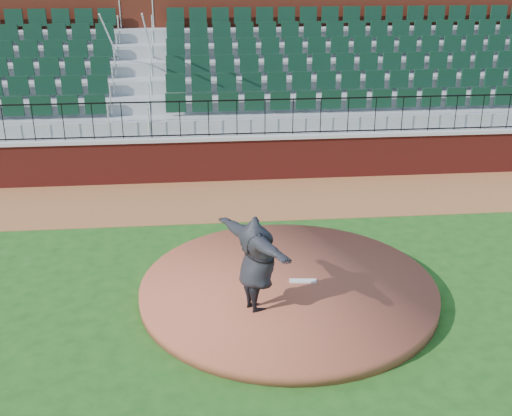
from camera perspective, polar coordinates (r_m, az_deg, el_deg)
The scene contains 10 objects.
ground at distance 12.09m, azimuth 0.70°, elevation -8.39°, with size 90.00×90.00×0.00m, color #1D4C15.
warning_track at distance 16.94m, azimuth -1.28°, elevation 0.85°, with size 34.00×3.20×0.01m, color brown.
field_wall at distance 18.25m, azimuth -1.68°, elevation 4.40°, with size 34.00×0.35×1.20m, color maroon.
wall_cap at distance 18.07m, azimuth -1.70°, elevation 6.36°, with size 34.00×0.45×0.10m, color #B7B7B7.
wall_railing at distance 17.93m, azimuth -1.72°, elevation 8.05°, with size 34.00×0.05×1.00m, color black, non-canonical shape.
seating_stands at distance 20.48m, azimuth -2.28°, elevation 11.24°, with size 34.00×5.10×4.60m, color gray, non-canonical shape.
concourse_wall at distance 23.16m, azimuth -2.72°, elevation 13.61°, with size 34.00×0.50×5.50m, color maroon.
pitchers_mound at distance 12.27m, azimuth 2.89°, elevation -7.25°, with size 5.63×5.63×0.25m, color brown.
pitching_rubber at distance 12.27m, azimuth 4.23°, elevation -6.53°, with size 0.51×0.13×0.03m, color silver.
pitcher at distance 10.97m, azimuth 0.04°, elevation -4.99°, with size 2.18×0.59×1.77m, color black.
Camera 1 is at (-1.16, -10.36, 6.11)m, focal length 44.68 mm.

